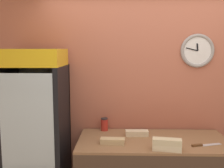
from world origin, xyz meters
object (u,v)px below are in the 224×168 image
(beverage_cooler, at_px, (38,127))
(sandwich_flat_left, at_px, (137,133))
(sandwich_flat_right, at_px, (112,141))
(chefs_knife, at_px, (202,145))
(condiment_jar, at_px, (104,124))
(sandwich_stack_middle, at_px, (167,142))
(sandwich_stack_bottom, at_px, (167,148))

(beverage_cooler, height_order, sandwich_flat_left, beverage_cooler)
(beverage_cooler, xyz_separation_m, sandwich_flat_right, (0.84, -0.24, -0.07))
(sandwich_flat_left, relative_size, sandwich_flat_right, 1.01)
(sandwich_flat_left, bearing_deg, sandwich_flat_right, -135.84)
(chefs_knife, bearing_deg, sandwich_flat_left, 155.58)
(chefs_knife, bearing_deg, condiment_jar, 155.41)
(sandwich_stack_middle, relative_size, sandwich_flat_left, 1.11)
(sandwich_flat_right, xyz_separation_m, chefs_knife, (0.91, -0.03, -0.02))
(sandwich_flat_right, distance_m, condiment_jar, 0.45)
(chefs_knife, height_order, condiment_jar, condiment_jar)
(sandwich_stack_middle, height_order, condiment_jar, condiment_jar)
(sandwich_stack_middle, bearing_deg, sandwich_flat_right, 162.19)
(sandwich_stack_middle, xyz_separation_m, chefs_knife, (0.38, 0.14, -0.08))
(sandwich_stack_middle, distance_m, sandwich_flat_left, 0.50)
(beverage_cooler, distance_m, sandwich_stack_bottom, 1.43)
(sandwich_stack_middle, distance_m, chefs_knife, 0.41)
(sandwich_flat_left, xyz_separation_m, chefs_knife, (0.64, -0.29, -0.02))
(sandwich_stack_bottom, distance_m, chefs_knife, 0.41)
(sandwich_stack_bottom, bearing_deg, sandwich_flat_right, 162.19)
(chefs_knife, relative_size, condiment_jar, 2.13)
(condiment_jar, bearing_deg, sandwich_flat_left, -24.89)
(sandwich_stack_bottom, relative_size, chefs_knife, 0.88)
(beverage_cooler, height_order, sandwich_stack_middle, beverage_cooler)
(beverage_cooler, height_order, sandwich_flat_right, beverage_cooler)
(sandwich_stack_bottom, bearing_deg, sandwich_flat_left, 121.15)
(sandwich_flat_left, bearing_deg, sandwich_stack_middle, -58.85)
(sandwich_flat_right, height_order, condiment_jar, condiment_jar)
(chefs_knife, xyz_separation_m, condiment_jar, (-1.01, 0.46, 0.07))
(condiment_jar, bearing_deg, sandwich_stack_middle, -43.54)
(beverage_cooler, bearing_deg, sandwich_flat_left, 1.08)
(beverage_cooler, bearing_deg, sandwich_stack_bottom, -16.58)
(beverage_cooler, distance_m, chefs_knife, 1.77)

